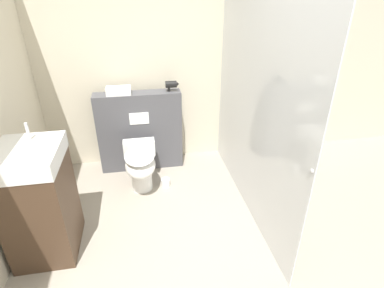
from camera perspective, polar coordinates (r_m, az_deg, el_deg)
The scene contains 8 objects.
wall_back at distance 3.67m, azimuth -3.23°, elevation 15.42°, with size 8.00×0.06×2.50m.
partition_panel at distance 3.67m, azimuth -9.81°, elevation 2.40°, with size 0.99×0.22×0.97m.
shower_glass at distance 2.81m, azimuth 11.52°, elevation 7.23°, with size 0.04×2.16×2.14m.
toilet at distance 3.30m, azimuth -9.78°, elevation -4.00°, with size 0.35×0.57×0.51m.
sink_vanity at distance 2.75m, azimuth -27.00°, elevation -9.80°, with size 0.48×0.56×1.12m.
hair_drier at distance 3.48m, azimuth -3.88°, elevation 11.24°, with size 0.15×0.08×0.12m.
folded_towel at distance 3.48m, azimuth -13.81°, elevation 9.83°, with size 0.27×0.15×0.08m.
spare_toilet_roll at distance 3.46m, azimuth -5.04°, elevation -7.34°, with size 0.10×0.10×0.10m.
Camera 1 is at (-0.44, -1.27, 2.03)m, focal length 28.00 mm.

